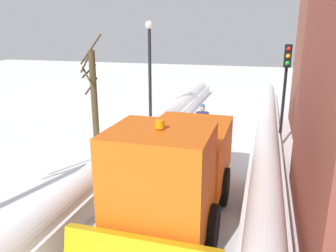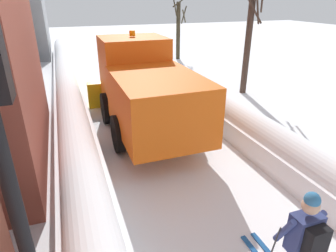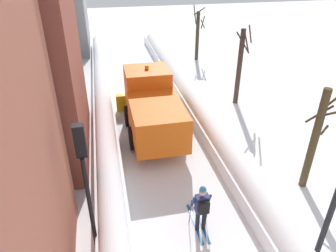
# 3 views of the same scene
# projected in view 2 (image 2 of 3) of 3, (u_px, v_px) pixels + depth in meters

# --- Properties ---
(ground_plane) EXTENTS (80.00, 80.00, 0.00)m
(ground_plane) POSITION_uv_depth(u_px,v_px,m) (156.00, 135.00, 9.50)
(ground_plane) COLOR white
(snowbank_left) EXTENTS (1.10, 36.00, 1.14)m
(snowbank_left) POSITION_uv_depth(u_px,v_px,m) (75.00, 132.00, 8.51)
(snowbank_left) COLOR white
(snowbank_left) RESTS_ON ground
(snowbank_right) EXTENTS (1.10, 36.00, 1.07)m
(snowbank_right) POSITION_uv_depth(u_px,v_px,m) (224.00, 112.00, 10.09)
(snowbank_right) COLOR white
(snowbank_right) RESTS_ON ground
(plow_truck) EXTENTS (3.20, 5.98, 3.12)m
(plow_truck) POSITION_uv_depth(u_px,v_px,m) (145.00, 88.00, 9.26)
(plow_truck) COLOR orange
(plow_truck) RESTS_ON ground
(skier) EXTENTS (0.62, 1.80, 1.81)m
(skier) POSITION_uv_depth(u_px,v_px,m) (303.00, 240.00, 4.10)
(skier) COLOR black
(skier) RESTS_ON ground
(traffic_light_pole) EXTENTS (0.28, 0.42, 4.38)m
(traffic_light_pole) POSITION_uv_depth(u_px,v_px,m) (5.00, 155.00, 2.15)
(traffic_light_pole) COLOR black
(traffic_light_pole) RESTS_ON ground
(bare_tree_mid) EXTENTS (1.14, 0.93, 4.72)m
(bare_tree_mid) POSITION_uv_depth(u_px,v_px,m) (248.00, 42.00, 12.78)
(bare_tree_mid) COLOR #3E2D24
(bare_tree_mid) RESTS_ON ground
(bare_tree_far) EXTENTS (1.00, 1.34, 4.31)m
(bare_tree_far) POSITION_uv_depth(u_px,v_px,m) (178.00, 29.00, 20.30)
(bare_tree_far) COLOR #393222
(bare_tree_far) RESTS_ON ground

